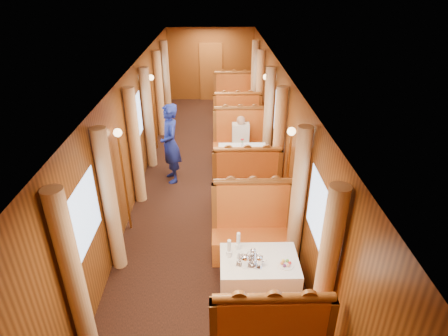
{
  "coord_description": "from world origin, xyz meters",
  "views": [
    {
      "loc": [
        0.2,
        -7.34,
        4.18
      ],
      "look_at": [
        0.31,
        -1.43,
        1.05
      ],
      "focal_mm": 30.0,
      "sensor_mm": 36.0,
      "label": 1
    }
  ],
  "objects_px": {
    "rose_vase_far": "(234,94)",
    "banquette_mid_fwd": "(246,186)",
    "rose_vase_mid": "(242,142)",
    "passenger": "(241,135)",
    "table_mid": "(242,165)",
    "teapot_back": "(253,254)",
    "teapot_right": "(259,262)",
    "steward": "(170,144)",
    "banquette_far_fwd": "(237,122)",
    "fruit_plate": "(286,264)",
    "tea_tray": "(249,261)",
    "banquette_mid_aft": "(240,144)",
    "banquette_near_aft": "(252,232)",
    "table_far": "(235,112)",
    "banquette_far_aft": "(234,100)",
    "table_near": "(258,280)",
    "teapot_left": "(245,262)"
  },
  "relations": [
    {
      "from": "teapot_back",
      "to": "rose_vase_far",
      "type": "relative_size",
      "value": 0.4
    },
    {
      "from": "teapot_right",
      "to": "tea_tray",
      "type": "bearing_deg",
      "value": 152.1
    },
    {
      "from": "table_mid",
      "to": "teapot_back",
      "type": "xyz_separation_m",
      "value": [
        -0.09,
        -3.46,
        0.43
      ]
    },
    {
      "from": "rose_vase_far",
      "to": "banquette_mid_aft",
      "type": "bearing_deg",
      "value": -89.16
    },
    {
      "from": "table_mid",
      "to": "banquette_mid_aft",
      "type": "relative_size",
      "value": 0.78
    },
    {
      "from": "rose_vase_far",
      "to": "table_mid",
      "type": "bearing_deg",
      "value": -89.4
    },
    {
      "from": "banquette_far_fwd",
      "to": "teapot_right",
      "type": "height_order",
      "value": "banquette_far_fwd"
    },
    {
      "from": "banquette_far_aft",
      "to": "rose_vase_far",
      "type": "bearing_deg",
      "value": -92.0
    },
    {
      "from": "table_mid",
      "to": "table_far",
      "type": "bearing_deg",
      "value": 90.0
    },
    {
      "from": "banquette_mid_fwd",
      "to": "table_far",
      "type": "distance_m",
      "value": 4.51
    },
    {
      "from": "table_mid",
      "to": "rose_vase_far",
      "type": "xyz_separation_m",
      "value": [
        -0.04,
        3.48,
        0.55
      ]
    },
    {
      "from": "banquette_mid_aft",
      "to": "table_far",
      "type": "xyz_separation_m",
      "value": [
        0.0,
        2.49,
        -0.05
      ]
    },
    {
      "from": "banquette_mid_aft",
      "to": "banquette_mid_fwd",
      "type": "bearing_deg",
      "value": -90.0
    },
    {
      "from": "teapot_left",
      "to": "table_far",
      "type": "bearing_deg",
      "value": 106.73
    },
    {
      "from": "table_mid",
      "to": "passenger",
      "type": "relative_size",
      "value": 1.38
    },
    {
      "from": "fruit_plate",
      "to": "rose_vase_mid",
      "type": "xyz_separation_m",
      "value": [
        -0.35,
        3.62,
        0.16
      ]
    },
    {
      "from": "rose_vase_far",
      "to": "passenger",
      "type": "bearing_deg",
      "value": -89.23
    },
    {
      "from": "rose_vase_mid",
      "to": "passenger",
      "type": "bearing_deg",
      "value": 88.79
    },
    {
      "from": "table_far",
      "to": "banquette_far_fwd",
      "type": "relative_size",
      "value": 0.78
    },
    {
      "from": "teapot_back",
      "to": "steward",
      "type": "height_order",
      "value": "steward"
    },
    {
      "from": "banquette_near_aft",
      "to": "banquette_mid_fwd",
      "type": "relative_size",
      "value": 1.0
    },
    {
      "from": "fruit_plate",
      "to": "steward",
      "type": "xyz_separation_m",
      "value": [
        -1.9,
        3.64,
        0.11
      ]
    },
    {
      "from": "teapot_back",
      "to": "fruit_plate",
      "type": "height_order",
      "value": "teapot_back"
    },
    {
      "from": "table_far",
      "to": "banquette_far_aft",
      "type": "xyz_separation_m",
      "value": [
        0.0,
        1.01,
        0.05
      ]
    },
    {
      "from": "banquette_mid_fwd",
      "to": "rose_vase_far",
      "type": "height_order",
      "value": "banquette_mid_fwd"
    },
    {
      "from": "banquette_far_aft",
      "to": "teapot_right",
      "type": "height_order",
      "value": "banquette_far_aft"
    },
    {
      "from": "table_near",
      "to": "passenger",
      "type": "height_order",
      "value": "passenger"
    },
    {
      "from": "passenger",
      "to": "teapot_right",
      "type": "bearing_deg",
      "value": -90.31
    },
    {
      "from": "steward",
      "to": "table_far",
      "type": "bearing_deg",
      "value": 137.57
    },
    {
      "from": "table_near",
      "to": "banquette_far_aft",
      "type": "height_order",
      "value": "banquette_far_aft"
    },
    {
      "from": "table_near",
      "to": "teapot_back",
      "type": "relative_size",
      "value": 7.23
    },
    {
      "from": "banquette_near_aft",
      "to": "banquette_mid_aft",
      "type": "relative_size",
      "value": 1.0
    },
    {
      "from": "banquette_near_aft",
      "to": "banquette_far_aft",
      "type": "relative_size",
      "value": 1.0
    },
    {
      "from": "table_far",
      "to": "rose_vase_mid",
      "type": "distance_m",
      "value": 3.53
    },
    {
      "from": "banquette_far_fwd",
      "to": "teapot_back",
      "type": "distance_m",
      "value": 5.96
    },
    {
      "from": "fruit_plate",
      "to": "banquette_far_aft",
      "type": "bearing_deg",
      "value": 92.35
    },
    {
      "from": "banquette_mid_fwd",
      "to": "table_mid",
      "type": "bearing_deg",
      "value": 90.0
    },
    {
      "from": "tea_tray",
      "to": "fruit_plate",
      "type": "bearing_deg",
      "value": -8.9
    },
    {
      "from": "banquette_mid_fwd",
      "to": "banquette_mid_aft",
      "type": "height_order",
      "value": "same"
    },
    {
      "from": "table_mid",
      "to": "tea_tray",
      "type": "xyz_separation_m",
      "value": [
        -0.14,
        -3.54,
        0.38
      ]
    },
    {
      "from": "rose_vase_mid",
      "to": "steward",
      "type": "relative_size",
      "value": 0.2
    },
    {
      "from": "banquette_far_fwd",
      "to": "rose_vase_mid",
      "type": "distance_m",
      "value": 2.53
    },
    {
      "from": "table_mid",
      "to": "banquette_near_aft",
      "type": "bearing_deg",
      "value": -90.0
    },
    {
      "from": "banquette_near_aft",
      "to": "teapot_right",
      "type": "bearing_deg",
      "value": -91.21
    },
    {
      "from": "passenger",
      "to": "teapot_left",
      "type": "bearing_deg",
      "value": -92.68
    },
    {
      "from": "banquette_mid_aft",
      "to": "banquette_far_aft",
      "type": "bearing_deg",
      "value": 90.0
    },
    {
      "from": "banquette_mid_aft",
      "to": "table_far",
      "type": "height_order",
      "value": "banquette_mid_aft"
    },
    {
      "from": "banquette_far_aft",
      "to": "tea_tray",
      "type": "xyz_separation_m",
      "value": [
        -0.14,
        -8.05,
        0.33
      ]
    },
    {
      "from": "rose_vase_far",
      "to": "banquette_mid_fwd",
      "type": "bearing_deg",
      "value": -89.54
    },
    {
      "from": "banquette_mid_aft",
      "to": "steward",
      "type": "xyz_separation_m",
      "value": [
        -1.56,
        -0.99,
        0.46
      ]
    }
  ]
}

